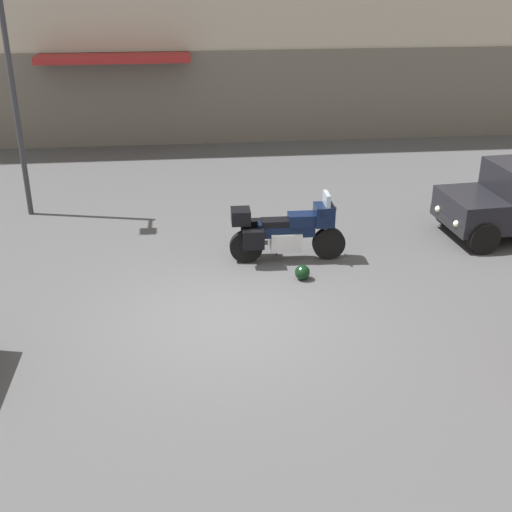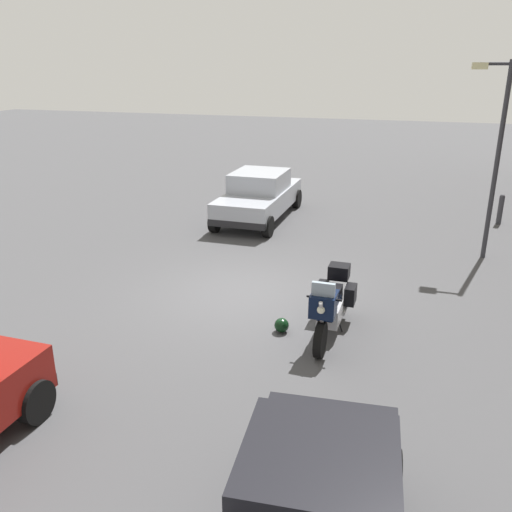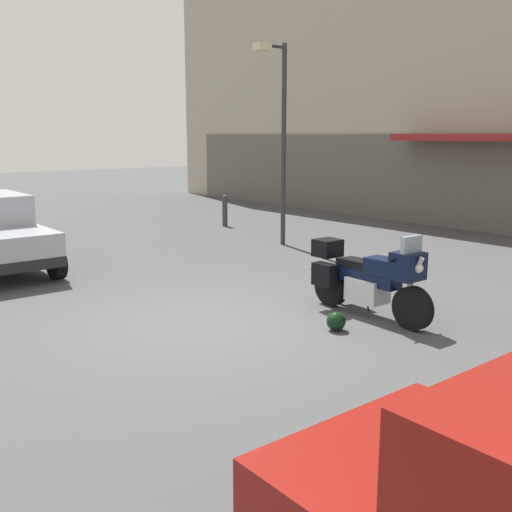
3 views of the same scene
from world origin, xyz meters
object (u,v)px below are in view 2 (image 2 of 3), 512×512
(helmet, at_px, (282,325))
(streetlamp_curbside, at_px, (494,143))
(car_sedan_far, at_px, (259,195))
(motorcycle, at_px, (330,304))
(bollard_curbside, at_px, (501,208))

(helmet, height_order, streetlamp_curbside, streetlamp_curbside)
(car_sedan_far, relative_size, streetlamp_curbside, 0.93)
(motorcycle, height_order, car_sedan_far, car_sedan_far)
(motorcycle, height_order, streetlamp_curbside, streetlamp_curbside)
(motorcycle, xyz_separation_m, streetlamp_curbside, (-5.45, 3.00, 2.37))
(streetlamp_curbside, height_order, bollard_curbside, streetlamp_curbside)
(car_sedan_far, bearing_deg, bollard_curbside, -76.86)
(helmet, xyz_separation_m, bollard_curbside, (-9.14, 4.75, 0.37))
(helmet, bearing_deg, streetlamp_curbside, 145.47)
(car_sedan_far, height_order, streetlamp_curbside, streetlamp_curbside)
(motorcycle, xyz_separation_m, car_sedan_far, (-7.25, -3.61, 0.16))
(motorcycle, distance_m, helmet, 1.02)
(motorcycle, distance_m, bollard_curbside, 9.76)
(helmet, distance_m, bollard_curbside, 10.31)
(bollard_curbside, bearing_deg, motorcycle, -23.39)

